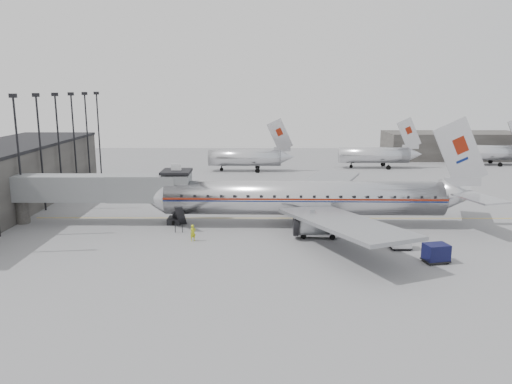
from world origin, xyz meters
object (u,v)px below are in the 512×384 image
airliner (310,198)px  ramp_worker (193,233)px  baggage_cart_navy (436,253)px  baggage_cart_white (401,241)px  service_van (317,226)px

airliner → ramp_worker: airliner is taller
baggage_cart_navy → baggage_cart_white: size_ratio=1.25×
service_van → baggage_cart_navy: size_ratio=1.97×
airliner → ramp_worker: (-13.01, -6.48, -2.34)m
ramp_worker → baggage_cart_white: bearing=-39.2°
airliner → ramp_worker: size_ratio=22.93×
baggage_cart_white → ramp_worker: bearing=171.6°
service_van → ramp_worker: service_van is taller
airliner → baggage_cart_white: (8.17, -9.07, -2.38)m
service_van → baggage_cart_navy: service_van is taller
ramp_worker → airliner: bearing=-5.8°
baggage_cart_white → ramp_worker: ramp_worker is taller
airliner → baggage_cart_white: airliner is taller
service_van → baggage_cart_white: service_van is taller
airliner → baggage_cart_navy: (10.36, -12.99, -2.29)m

